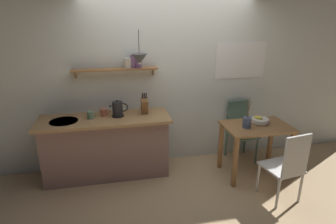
{
  "coord_description": "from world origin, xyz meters",
  "views": [
    {
      "loc": [
        -0.86,
        -3.46,
        2.29
      ],
      "look_at": [
        -0.1,
        0.25,
        0.95
      ],
      "focal_mm": 29.92,
      "sensor_mm": 36.0,
      "label": 1
    }
  ],
  "objects_px": {
    "dining_table": "(256,135)",
    "twig_vase": "(247,122)",
    "dining_chair_far": "(240,128)",
    "electric_kettle": "(118,109)",
    "fruit_bowl": "(260,120)",
    "pendant_lamp": "(139,59)",
    "coffee_mug_by_sink": "(90,115)",
    "coffee_mug_spare": "(104,112)",
    "knife_block": "(144,105)",
    "dining_chair_near": "(287,165)"
  },
  "relations": [
    {
      "from": "dining_table",
      "to": "twig_vase",
      "type": "xyz_separation_m",
      "value": [
        -0.18,
        -0.04,
        0.23
      ]
    },
    {
      "from": "dining_chair_far",
      "to": "electric_kettle",
      "type": "xyz_separation_m",
      "value": [
        -1.94,
        -0.1,
        0.49
      ]
    },
    {
      "from": "dining_table",
      "to": "fruit_bowl",
      "type": "xyz_separation_m",
      "value": [
        0.08,
        0.07,
        0.19
      ]
    },
    {
      "from": "electric_kettle",
      "to": "dining_chair_far",
      "type": "bearing_deg",
      "value": 2.93
    },
    {
      "from": "dining_chair_far",
      "to": "pendant_lamp",
      "type": "bearing_deg",
      "value": -174.88
    },
    {
      "from": "electric_kettle",
      "to": "twig_vase",
      "type": "bearing_deg",
      "value": -14.79
    },
    {
      "from": "dining_table",
      "to": "coffee_mug_by_sink",
      "type": "xyz_separation_m",
      "value": [
        -2.31,
        0.4,
        0.33
      ]
    },
    {
      "from": "dining_chair_far",
      "to": "twig_vase",
      "type": "xyz_separation_m",
      "value": [
        -0.19,
        -0.56,
        0.33
      ]
    },
    {
      "from": "coffee_mug_spare",
      "to": "dining_chair_far",
      "type": "bearing_deg",
      "value": 0.96
    },
    {
      "from": "dining_chair_far",
      "to": "coffee_mug_spare",
      "type": "distance_m",
      "value": 2.18
    },
    {
      "from": "fruit_bowl",
      "to": "electric_kettle",
      "type": "distance_m",
      "value": 2.05
    },
    {
      "from": "twig_vase",
      "to": "knife_block",
      "type": "bearing_deg",
      "value": 160.1
    },
    {
      "from": "electric_kettle",
      "to": "coffee_mug_spare",
      "type": "bearing_deg",
      "value": 162.17
    },
    {
      "from": "knife_block",
      "to": "pendant_lamp",
      "type": "bearing_deg",
      "value": -126.55
    },
    {
      "from": "dining_chair_near",
      "to": "dining_chair_far",
      "type": "relative_size",
      "value": 1.0
    },
    {
      "from": "dining_table",
      "to": "knife_block",
      "type": "relative_size",
      "value": 2.96
    },
    {
      "from": "fruit_bowl",
      "to": "coffee_mug_spare",
      "type": "xyz_separation_m",
      "value": [
        -2.21,
        0.41,
        0.14
      ]
    },
    {
      "from": "dining_chair_far",
      "to": "knife_block",
      "type": "xyz_separation_m",
      "value": [
        -1.56,
        -0.07,
        0.51
      ]
    },
    {
      "from": "electric_kettle",
      "to": "coffee_mug_spare",
      "type": "xyz_separation_m",
      "value": [
        -0.2,
        0.06,
        -0.05
      ]
    },
    {
      "from": "dining_chair_near",
      "to": "knife_block",
      "type": "bearing_deg",
      "value": 144.73
    },
    {
      "from": "electric_kettle",
      "to": "coffee_mug_spare",
      "type": "relative_size",
      "value": 1.88
    },
    {
      "from": "dining_chair_far",
      "to": "coffee_mug_spare",
      "type": "relative_size",
      "value": 7.02
    },
    {
      "from": "fruit_bowl",
      "to": "electric_kettle",
      "type": "bearing_deg",
      "value": 170.17
    },
    {
      "from": "fruit_bowl",
      "to": "coffee_mug_by_sink",
      "type": "distance_m",
      "value": 2.42
    },
    {
      "from": "coffee_mug_spare",
      "to": "pendant_lamp",
      "type": "distance_m",
      "value": 0.92
    },
    {
      "from": "coffee_mug_by_sink",
      "to": "fruit_bowl",
      "type": "bearing_deg",
      "value": -7.89
    },
    {
      "from": "fruit_bowl",
      "to": "twig_vase",
      "type": "height_order",
      "value": "twig_vase"
    },
    {
      "from": "coffee_mug_spare",
      "to": "pendant_lamp",
      "type": "relative_size",
      "value": 0.3
    },
    {
      "from": "fruit_bowl",
      "to": "twig_vase",
      "type": "relative_size",
      "value": 0.55
    },
    {
      "from": "dining_table",
      "to": "dining_chair_near",
      "type": "relative_size",
      "value": 0.97
    },
    {
      "from": "twig_vase",
      "to": "coffee_mug_spare",
      "type": "height_order",
      "value": "twig_vase"
    },
    {
      "from": "knife_block",
      "to": "pendant_lamp",
      "type": "height_order",
      "value": "pendant_lamp"
    },
    {
      "from": "fruit_bowl",
      "to": "knife_block",
      "type": "height_order",
      "value": "knife_block"
    },
    {
      "from": "pendant_lamp",
      "to": "fruit_bowl",
      "type": "bearing_deg",
      "value": -10.18
    },
    {
      "from": "dining_chair_far",
      "to": "twig_vase",
      "type": "bearing_deg",
      "value": -108.63
    },
    {
      "from": "fruit_bowl",
      "to": "twig_vase",
      "type": "distance_m",
      "value": 0.29
    },
    {
      "from": "dining_table",
      "to": "dining_chair_far",
      "type": "bearing_deg",
      "value": 89.38
    },
    {
      "from": "electric_kettle",
      "to": "pendant_lamp",
      "type": "height_order",
      "value": "pendant_lamp"
    },
    {
      "from": "twig_vase",
      "to": "coffee_mug_by_sink",
      "type": "height_order",
      "value": "twig_vase"
    },
    {
      "from": "twig_vase",
      "to": "dining_chair_near",
      "type": "bearing_deg",
      "value": -69.08
    },
    {
      "from": "fruit_bowl",
      "to": "twig_vase",
      "type": "xyz_separation_m",
      "value": [
        -0.26,
        -0.11,
        0.04
      ]
    },
    {
      "from": "knife_block",
      "to": "dining_chair_far",
      "type": "bearing_deg",
      "value": 2.43
    },
    {
      "from": "dining_table",
      "to": "coffee_mug_by_sink",
      "type": "distance_m",
      "value": 2.37
    },
    {
      "from": "knife_block",
      "to": "pendant_lamp",
      "type": "xyz_separation_m",
      "value": [
        -0.06,
        -0.08,
        0.68
      ]
    },
    {
      "from": "dining_table",
      "to": "pendant_lamp",
      "type": "height_order",
      "value": "pendant_lamp"
    },
    {
      "from": "dining_table",
      "to": "fruit_bowl",
      "type": "distance_m",
      "value": 0.22
    },
    {
      "from": "pendant_lamp",
      "to": "coffee_mug_by_sink",
      "type": "bearing_deg",
      "value": 177.72
    },
    {
      "from": "dining_table",
      "to": "coffee_mug_by_sink",
      "type": "height_order",
      "value": "coffee_mug_by_sink"
    },
    {
      "from": "dining_chair_near",
      "to": "electric_kettle",
      "type": "bearing_deg",
      "value": 150.94
    },
    {
      "from": "electric_kettle",
      "to": "pendant_lamp",
      "type": "xyz_separation_m",
      "value": [
        0.32,
        -0.05,
        0.7
      ]
    }
  ]
}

